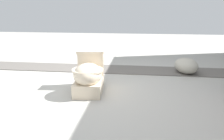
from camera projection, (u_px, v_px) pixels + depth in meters
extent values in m
plane|color=#A8A59E|center=(94.00, 92.00, 2.84)|extent=(14.00, 14.00, 0.00)
cube|color=#605B56|center=(135.00, 70.00, 3.86)|extent=(0.56, 8.00, 0.01)
cube|color=beige|center=(89.00, 85.00, 2.87)|extent=(0.62, 0.39, 0.17)
ellipsoid|color=beige|center=(88.00, 74.00, 2.72)|extent=(0.47, 0.39, 0.28)
cylinder|color=beige|center=(88.00, 70.00, 2.71)|extent=(0.42, 0.42, 0.03)
cube|color=beige|center=(91.00, 64.00, 3.00)|extent=(0.21, 0.35, 0.30)
cube|color=beige|center=(91.00, 52.00, 2.96)|extent=(0.23, 0.38, 0.04)
cylinder|color=silver|center=(97.00, 50.00, 2.95)|extent=(0.02, 0.02, 0.01)
ellipsoid|color=#ADA899|center=(186.00, 66.00, 3.65)|extent=(0.55, 0.49, 0.26)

